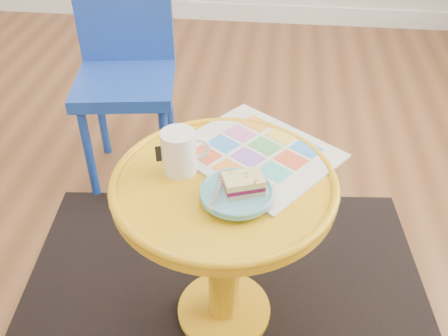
# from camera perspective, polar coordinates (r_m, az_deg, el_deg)

# --- Properties ---
(floor) EXTENTS (4.00, 4.00, 0.00)m
(floor) POSITION_cam_1_polar(r_m,az_deg,el_deg) (2.01, -16.74, -4.79)
(floor) COLOR brown
(floor) RESTS_ON ground
(rug) EXTENTS (1.39, 1.21, 0.01)m
(rug) POSITION_cam_1_polar(r_m,az_deg,el_deg) (1.62, -0.00, -16.09)
(rug) COLOR black
(rug) RESTS_ON ground
(side_table) EXTENTS (0.56, 0.56, 0.53)m
(side_table) POSITION_cam_1_polar(r_m,az_deg,el_deg) (1.33, -0.00, -6.46)
(side_table) COLOR gold
(side_table) RESTS_ON ground
(chair) EXTENTS (0.41, 0.41, 0.82)m
(chair) POSITION_cam_1_polar(r_m,az_deg,el_deg) (1.96, -11.20, 11.72)
(chair) COLOR #1A3FA9
(chair) RESTS_ON ground
(newspaper) EXTENTS (0.49, 0.48, 0.01)m
(newspaper) POSITION_cam_1_polar(r_m,az_deg,el_deg) (1.32, 3.73, 1.76)
(newspaper) COLOR silver
(newspaper) RESTS_ON side_table
(mug) EXTENTS (0.12, 0.09, 0.11)m
(mug) POSITION_cam_1_polar(r_m,az_deg,el_deg) (1.23, -5.07, 1.98)
(mug) COLOR white
(mug) RESTS_ON side_table
(plate) EXTENTS (0.17, 0.17, 0.02)m
(plate) POSITION_cam_1_polar(r_m,az_deg,el_deg) (1.16, 1.45, -2.94)
(plate) COLOR #5BABC1
(plate) RESTS_ON newspaper
(cake_slice) EXTENTS (0.11, 0.09, 0.04)m
(cake_slice) POSITION_cam_1_polar(r_m,az_deg,el_deg) (1.15, 2.24, -1.79)
(cake_slice) COLOR #D3BC8C
(cake_slice) RESTS_ON plate
(fork) EXTENTS (0.03, 0.14, 0.00)m
(fork) POSITION_cam_1_polar(r_m,az_deg,el_deg) (1.17, -0.64, -2.26)
(fork) COLOR silver
(fork) RESTS_ON plate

